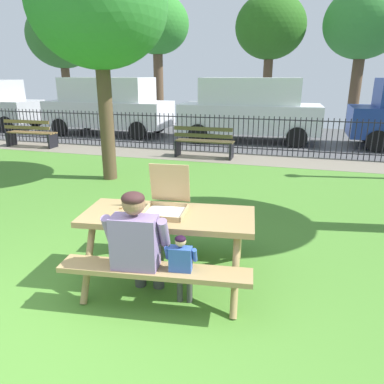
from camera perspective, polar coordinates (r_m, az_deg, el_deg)
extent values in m
cube|color=#4E8631|center=(5.03, -7.25, -7.93)|extent=(28.00, 12.50, 0.02)
cube|color=gray|center=(10.10, 5.26, 5.32)|extent=(28.00, 1.40, 0.01)
cube|color=#515154|center=(13.76, 8.35, 8.52)|extent=(28.00, 6.14, 0.01)
cube|color=#A58755|center=(3.86, -3.77, -3.83)|extent=(1.88, 0.98, 0.06)
cube|color=#A58755|center=(3.47, -5.87, -12.06)|extent=(1.82, 0.51, 0.05)
cube|color=#A58755|center=(4.52, -2.03, -4.61)|extent=(1.82, 0.51, 0.05)
cylinder|color=#A58755|center=(3.90, -15.86, -10.57)|extent=(0.12, 0.44, 0.74)
cylinder|color=#A58755|center=(4.58, -11.62, -5.83)|extent=(0.12, 0.44, 0.74)
cylinder|color=#A58755|center=(3.58, 6.77, -12.67)|extent=(0.12, 0.44, 0.74)
cylinder|color=#A58755|center=(4.31, 7.26, -7.13)|extent=(0.12, 0.44, 0.74)
cube|color=tan|center=(3.85, -4.25, -3.33)|extent=(0.47, 0.47, 0.01)
cube|color=silver|center=(3.85, -4.25, -3.23)|extent=(0.44, 0.44, 0.00)
cube|color=tan|center=(3.65, -5.12, -4.09)|extent=(0.44, 0.05, 0.04)
cube|color=tan|center=(4.04, -3.48, -1.89)|extent=(0.44, 0.05, 0.04)
cube|color=tan|center=(3.90, -7.27, -2.71)|extent=(0.05, 0.44, 0.04)
cube|color=tan|center=(3.80, -1.16, -3.16)|extent=(0.05, 0.44, 0.04)
cube|color=tan|center=(3.98, -3.48, 1.44)|extent=(0.44, 0.13, 0.43)
pyramid|color=#EACB58|center=(4.07, -9.36, -2.36)|extent=(0.20, 0.14, 0.01)
cube|color=tan|center=(4.10, -10.61, -2.19)|extent=(0.04, 0.15, 0.02)
cylinder|color=#444444|center=(4.00, -8.11, -11.47)|extent=(0.12, 0.12, 0.44)
cylinder|color=#444444|center=(3.70, -9.23, -9.64)|extent=(0.20, 0.44, 0.15)
cylinder|color=#444444|center=(3.95, -5.27, -11.76)|extent=(0.12, 0.12, 0.44)
cylinder|color=#444444|center=(3.65, -6.19, -9.93)|extent=(0.20, 0.44, 0.15)
cube|color=#8C72A5|center=(3.39, -8.89, -7.94)|extent=(0.44, 0.27, 0.52)
cylinder|color=#8C72A5|center=(3.48, -12.82, -5.65)|extent=(0.12, 0.22, 0.31)
cylinder|color=#8C72A5|center=(3.33, -4.41, -6.33)|extent=(0.12, 0.22, 0.31)
sphere|color=#8C6647|center=(3.27, -9.10, -1.77)|extent=(0.21, 0.21, 0.21)
ellipsoid|color=#3B2121|center=(3.24, -9.19, -0.99)|extent=(0.21, 0.20, 0.12)
cylinder|color=#484848|center=(3.71, -1.90, -13.75)|extent=(0.06, 0.06, 0.44)
cylinder|color=#484848|center=(3.51, -2.26, -11.34)|extent=(0.10, 0.21, 0.07)
cylinder|color=#484848|center=(3.70, -0.38, -13.88)|extent=(0.06, 0.06, 0.44)
cylinder|color=#484848|center=(3.49, -0.67, -11.47)|extent=(0.10, 0.21, 0.07)
cube|color=#3359B2|center=(3.36, -1.80, -10.57)|extent=(0.22, 0.13, 0.25)
cylinder|color=#3359B2|center=(3.38, -3.86, -9.45)|extent=(0.06, 0.11, 0.15)
cylinder|color=#3359B2|center=(3.34, 0.43, -9.78)|extent=(0.06, 0.11, 0.15)
sphere|color=tan|center=(3.28, -1.80, -7.66)|extent=(0.10, 0.10, 0.10)
ellipsoid|color=black|center=(3.27, -1.82, -7.31)|extent=(0.10, 0.10, 0.06)
cylinder|color=black|center=(10.62, 6.16, 11.36)|extent=(19.06, 0.03, 0.03)
cylinder|color=black|center=(10.74, 6.01, 6.95)|extent=(19.06, 0.03, 0.03)
cylinder|color=black|center=(14.46, -27.65, 9.34)|extent=(0.02, 0.02, 1.08)
cylinder|color=black|center=(14.36, -27.24, 9.36)|extent=(0.02, 0.02, 1.08)
cylinder|color=black|center=(14.27, -26.82, 9.37)|extent=(0.02, 0.02, 1.08)
cylinder|color=black|center=(14.17, -26.40, 9.39)|extent=(0.02, 0.02, 1.08)
cylinder|color=black|center=(14.08, -25.97, 9.40)|extent=(0.02, 0.02, 1.08)
cylinder|color=black|center=(13.98, -25.53, 9.41)|extent=(0.02, 0.02, 1.08)
cylinder|color=black|center=(13.89, -25.09, 9.43)|extent=(0.02, 0.02, 1.08)
cylinder|color=black|center=(13.80, -24.65, 9.44)|extent=(0.02, 0.02, 1.08)
cylinder|color=black|center=(13.71, -24.20, 9.45)|extent=(0.02, 0.02, 1.08)
cylinder|color=black|center=(13.62, -23.74, 9.46)|extent=(0.02, 0.02, 1.08)
cylinder|color=black|center=(13.53, -23.27, 9.47)|extent=(0.02, 0.02, 1.08)
cylinder|color=black|center=(13.45, -22.80, 9.48)|extent=(0.02, 0.02, 1.08)
cylinder|color=black|center=(13.36, -22.33, 9.49)|extent=(0.02, 0.02, 1.08)
cylinder|color=black|center=(13.27, -21.84, 9.50)|extent=(0.02, 0.02, 1.08)
cylinder|color=black|center=(13.19, -21.35, 9.51)|extent=(0.02, 0.02, 1.08)
cylinder|color=black|center=(13.10, -20.86, 9.52)|extent=(0.02, 0.02, 1.08)
cylinder|color=black|center=(13.02, -20.36, 9.53)|extent=(0.02, 0.02, 1.08)
cylinder|color=black|center=(12.94, -19.85, 9.54)|extent=(0.02, 0.02, 1.08)
cylinder|color=black|center=(12.86, -19.33, 9.54)|extent=(0.02, 0.02, 1.08)
cylinder|color=black|center=(12.78, -18.81, 9.55)|extent=(0.02, 0.02, 1.08)
cylinder|color=black|center=(12.70, -18.28, 9.56)|extent=(0.02, 0.02, 1.08)
cylinder|color=black|center=(12.62, -17.75, 9.56)|extent=(0.02, 0.02, 1.08)
cylinder|color=black|center=(12.54, -17.21, 9.56)|extent=(0.02, 0.02, 1.08)
cylinder|color=black|center=(12.47, -16.66, 9.57)|extent=(0.02, 0.02, 1.08)
cylinder|color=black|center=(12.39, -16.11, 9.57)|extent=(0.02, 0.02, 1.08)
cylinder|color=black|center=(12.32, -15.55, 9.57)|extent=(0.02, 0.02, 1.08)
cylinder|color=black|center=(12.25, -14.98, 9.57)|extent=(0.02, 0.02, 1.08)
cylinder|color=black|center=(12.17, -14.40, 9.57)|extent=(0.02, 0.02, 1.08)
cylinder|color=black|center=(12.10, -13.82, 9.57)|extent=(0.02, 0.02, 1.08)
cylinder|color=black|center=(12.04, -13.24, 9.57)|extent=(0.02, 0.02, 1.08)
cylinder|color=black|center=(11.97, -12.64, 9.56)|extent=(0.02, 0.02, 1.08)
cylinder|color=black|center=(11.90, -12.04, 9.56)|extent=(0.02, 0.02, 1.08)
cylinder|color=black|center=(11.84, -11.43, 9.55)|extent=(0.02, 0.02, 1.08)
cylinder|color=black|center=(11.77, -10.82, 9.55)|extent=(0.02, 0.02, 1.08)
cylinder|color=black|center=(11.71, -10.20, 9.54)|extent=(0.02, 0.02, 1.08)
cylinder|color=black|center=(11.65, -9.57, 9.53)|extent=(0.02, 0.02, 1.08)
cylinder|color=black|center=(11.59, -8.94, 9.52)|extent=(0.02, 0.02, 1.08)
cylinder|color=black|center=(11.53, -8.30, 9.51)|extent=(0.02, 0.02, 1.08)
cylinder|color=black|center=(11.48, -7.65, 9.49)|extent=(0.02, 0.02, 1.08)
cylinder|color=black|center=(11.42, -7.00, 9.48)|extent=(0.02, 0.02, 1.08)
cylinder|color=black|center=(11.37, -6.34, 9.46)|extent=(0.02, 0.02, 1.08)
cylinder|color=black|center=(11.31, -5.67, 9.45)|extent=(0.02, 0.02, 1.08)
cylinder|color=black|center=(11.26, -5.00, 9.43)|extent=(0.02, 0.02, 1.08)
cylinder|color=black|center=(11.21, -4.32, 9.41)|extent=(0.02, 0.02, 1.08)
cylinder|color=black|center=(11.17, -3.64, 9.39)|extent=(0.02, 0.02, 1.08)
cylinder|color=black|center=(11.12, -2.95, 9.36)|extent=(0.02, 0.02, 1.08)
cylinder|color=black|center=(11.07, -2.25, 9.34)|extent=(0.02, 0.02, 1.08)
cylinder|color=black|center=(11.03, -1.55, 9.31)|extent=(0.02, 0.02, 1.08)
cylinder|color=black|center=(10.99, -0.85, 9.29)|extent=(0.02, 0.02, 1.08)
cylinder|color=black|center=(10.95, -0.14, 9.26)|extent=(0.02, 0.02, 1.08)
cylinder|color=black|center=(10.91, 0.58, 9.23)|extent=(0.02, 0.02, 1.08)
cylinder|color=black|center=(10.88, 1.30, 9.19)|extent=(0.02, 0.02, 1.08)
cylinder|color=black|center=(10.84, 2.02, 9.16)|extent=(0.02, 0.02, 1.08)
cylinder|color=black|center=(10.81, 2.75, 9.12)|extent=(0.02, 0.02, 1.08)
cylinder|color=black|center=(10.78, 3.48, 9.09)|extent=(0.02, 0.02, 1.08)
cylinder|color=black|center=(10.75, 4.22, 9.05)|extent=(0.02, 0.02, 1.08)
cylinder|color=black|center=(10.72, 4.96, 9.01)|extent=(0.02, 0.02, 1.08)
cylinder|color=black|center=(10.69, 5.71, 8.96)|extent=(0.02, 0.02, 1.08)
cylinder|color=black|center=(10.67, 6.46, 8.92)|extent=(0.02, 0.02, 1.08)
cylinder|color=black|center=(10.64, 7.21, 8.87)|extent=(0.02, 0.02, 1.08)
cylinder|color=black|center=(10.62, 7.96, 8.83)|extent=(0.02, 0.02, 1.08)
cylinder|color=black|center=(10.60, 8.72, 8.78)|extent=(0.02, 0.02, 1.08)
cylinder|color=black|center=(10.59, 9.48, 8.72)|extent=(0.02, 0.02, 1.08)
cylinder|color=black|center=(10.57, 10.24, 8.67)|extent=(0.02, 0.02, 1.08)
cylinder|color=black|center=(10.56, 11.00, 8.62)|extent=(0.02, 0.02, 1.08)
cylinder|color=black|center=(10.55, 11.77, 8.56)|extent=(0.02, 0.02, 1.08)
cylinder|color=black|center=(10.54, 12.53, 8.50)|extent=(0.02, 0.02, 1.08)
cylinder|color=black|center=(10.53, 13.30, 8.44)|extent=(0.02, 0.02, 1.08)
cylinder|color=black|center=(10.52, 14.07, 8.38)|extent=(0.02, 0.02, 1.08)
cylinder|color=black|center=(10.52, 14.84, 8.32)|extent=(0.02, 0.02, 1.08)
cylinder|color=black|center=(10.52, 15.60, 8.26)|extent=(0.02, 0.02, 1.08)
cylinder|color=black|center=(10.52, 16.37, 8.19)|extent=(0.02, 0.02, 1.08)
cylinder|color=black|center=(10.52, 17.14, 8.13)|extent=(0.02, 0.02, 1.08)
cylinder|color=black|center=(10.52, 17.91, 8.06)|extent=(0.02, 0.02, 1.08)
cylinder|color=black|center=(10.53, 18.68, 7.99)|extent=(0.02, 0.02, 1.08)
cylinder|color=black|center=(10.53, 19.44, 7.92)|extent=(0.02, 0.02, 1.08)
cylinder|color=black|center=(10.54, 20.21, 7.84)|extent=(0.02, 0.02, 1.08)
cylinder|color=black|center=(10.55, 20.97, 7.77)|extent=(0.02, 0.02, 1.08)
cylinder|color=black|center=(10.56, 21.73, 7.70)|extent=(0.02, 0.02, 1.08)
cylinder|color=black|center=(10.58, 22.49, 7.62)|extent=(0.02, 0.02, 1.08)
cylinder|color=black|center=(10.60, 23.24, 7.54)|extent=(0.02, 0.02, 1.08)
cylinder|color=black|center=(10.61, 24.00, 7.47)|extent=(0.02, 0.02, 1.08)
cylinder|color=black|center=(10.63, 24.75, 7.39)|extent=(0.02, 0.02, 1.08)
cylinder|color=black|center=(10.65, 25.49, 7.31)|extent=(0.02, 0.02, 1.08)
cylinder|color=black|center=(10.68, 26.24, 7.23)|extent=(0.02, 0.02, 1.08)
cylinder|color=black|center=(10.70, 26.98, 7.14)|extent=(0.02, 0.02, 1.08)
cylinder|color=black|center=(10.73, 27.71, 7.06)|extent=(0.02, 0.02, 1.08)
cube|color=brown|center=(12.76, -23.30, 8.59)|extent=(1.60, 0.14, 0.04)
cube|color=brown|center=(12.65, -23.69, 8.48)|extent=(1.60, 0.14, 0.04)
cube|color=brown|center=(12.55, -24.08, 8.36)|extent=(1.60, 0.14, 0.04)
cube|color=brown|center=(12.48, -24.35, 9.12)|extent=(1.60, 0.09, 0.11)
cube|color=brown|center=(12.45, -24.46, 9.94)|extent=(1.60, 0.09, 0.11)
cube|color=black|center=(12.19, -20.87, 7.46)|extent=(0.06, 0.44, 0.44)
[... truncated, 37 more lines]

